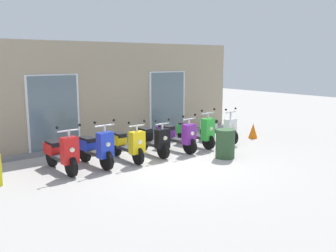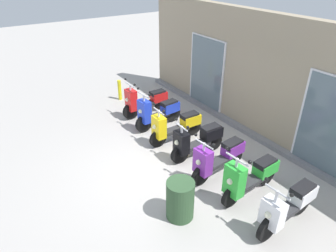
# 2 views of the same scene
# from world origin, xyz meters

# --- Properties ---
(ground_plane) EXTENTS (40.00, 40.00, 0.00)m
(ground_plane) POSITION_xyz_m (0.00, 0.00, 0.00)
(ground_plane) COLOR #A8A39E
(storefront_facade) EXTENTS (9.86, 0.50, 3.25)m
(storefront_facade) POSITION_xyz_m (0.00, 3.15, 1.57)
(storefront_facade) COLOR gray
(storefront_facade) RESTS_ON ground_plane
(scooter_red) EXTENTS (0.62, 1.63, 1.23)m
(scooter_red) POSITION_xyz_m (-2.69, 1.10, 0.46)
(scooter_red) COLOR black
(scooter_red) RESTS_ON ground_plane
(scooter_blue) EXTENTS (0.61, 1.56, 1.26)m
(scooter_blue) POSITION_xyz_m (-1.81, 1.01, 0.48)
(scooter_blue) COLOR black
(scooter_blue) RESTS_ON ground_plane
(scooter_yellow) EXTENTS (0.54, 1.62, 1.17)m
(scooter_yellow) POSITION_xyz_m (-0.88, 1.00, 0.47)
(scooter_yellow) COLOR black
(scooter_yellow) RESTS_ON ground_plane
(scooter_black) EXTENTS (0.52, 1.52, 1.11)m
(scooter_black) POSITION_xyz_m (0.01, 1.04, 0.46)
(scooter_black) COLOR black
(scooter_black) RESTS_ON ground_plane
(scooter_purple) EXTENTS (0.57, 1.60, 1.17)m
(scooter_purple) POSITION_xyz_m (0.85, 0.97, 0.47)
(scooter_purple) COLOR black
(scooter_purple) RESTS_ON ground_plane
(scooter_green) EXTENTS (0.62, 1.58, 1.25)m
(scooter_green) POSITION_xyz_m (1.72, 1.04, 0.48)
(scooter_green) COLOR black
(scooter_green) RESTS_ON ground_plane
(scooter_white) EXTENTS (0.54, 1.60, 1.20)m
(scooter_white) POSITION_xyz_m (2.67, 1.01, 0.48)
(scooter_white) COLOR black
(scooter_white) RESTS_ON ground_plane
(trash_bin) EXTENTS (0.53, 0.53, 0.81)m
(trash_bin) POSITION_xyz_m (1.41, -0.47, 0.40)
(trash_bin) COLOR #2D4C2D
(trash_bin) RESTS_ON ground_plane
(traffic_cone) EXTENTS (0.32, 0.32, 0.52)m
(traffic_cone) POSITION_xyz_m (4.12, 0.76, 0.26)
(traffic_cone) COLOR orange
(traffic_cone) RESTS_ON ground_plane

